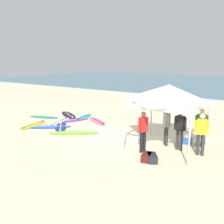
{
  "coord_description": "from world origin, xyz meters",
  "views": [
    {
      "loc": [
        6.71,
        -9.74,
        3.78
      ],
      "look_at": [
        -0.51,
        1.14,
        1.0
      ],
      "focal_mm": 39.91,
      "sensor_mm": 36.0,
      "label": 1
    }
  ],
  "objects_px": {
    "person_grey": "(167,124)",
    "surfboard_navy": "(61,126)",
    "surfboard_yellow": "(33,125)",
    "gear_bag_near_tent": "(152,158)",
    "person_black": "(180,127)",
    "person_red": "(143,129)",
    "surfboard_teal": "(44,117)",
    "surfboard_pink": "(97,121)",
    "surfboard_blue": "(50,127)",
    "surfboard_lime": "(74,133)",
    "cooler_box": "(186,139)",
    "person_green": "(201,125)",
    "surfboard_purple": "(72,120)",
    "surfboard_black": "(69,115)",
    "surfboard_cyan": "(84,117)",
    "gear_bag_by_pole": "(147,157)",
    "surfboard_white": "(59,122)",
    "person_yellow": "(201,131)",
    "canopy_tent": "(169,93)"
  },
  "relations": [
    {
      "from": "person_grey",
      "to": "surfboard_navy",
      "type": "bearing_deg",
      "value": -176.37
    },
    {
      "from": "surfboard_yellow",
      "to": "gear_bag_near_tent",
      "type": "bearing_deg",
      "value": -6.79
    },
    {
      "from": "person_black",
      "to": "person_red",
      "type": "height_order",
      "value": "same"
    },
    {
      "from": "surfboard_teal",
      "to": "surfboard_pink",
      "type": "bearing_deg",
      "value": 15.55
    },
    {
      "from": "surfboard_pink",
      "to": "surfboard_blue",
      "type": "distance_m",
      "value": 2.91
    },
    {
      "from": "surfboard_lime",
      "to": "cooler_box",
      "type": "xyz_separation_m",
      "value": [
        5.35,
        1.64,
        0.16
      ]
    },
    {
      "from": "person_green",
      "to": "cooler_box",
      "type": "relative_size",
      "value": 3.42
    },
    {
      "from": "surfboard_purple",
      "to": "person_grey",
      "type": "height_order",
      "value": "person_grey"
    },
    {
      "from": "surfboard_black",
      "to": "surfboard_blue",
      "type": "height_order",
      "value": "same"
    },
    {
      "from": "surfboard_black",
      "to": "cooler_box",
      "type": "relative_size",
      "value": 5.08
    },
    {
      "from": "surfboard_cyan",
      "to": "gear_bag_by_pole",
      "type": "xyz_separation_m",
      "value": [
        6.55,
        -4.11,
        0.1
      ]
    },
    {
      "from": "surfboard_white",
      "to": "gear_bag_near_tent",
      "type": "distance_m",
      "value": 7.55
    },
    {
      "from": "person_green",
      "to": "person_yellow",
      "type": "relative_size",
      "value": 1.0
    },
    {
      "from": "surfboard_pink",
      "to": "cooler_box",
      "type": "xyz_separation_m",
      "value": [
        5.79,
        -0.99,
        0.16
      ]
    },
    {
      "from": "surfboard_teal",
      "to": "person_green",
      "type": "xyz_separation_m",
      "value": [
        10.09,
        -0.13,
        0.95
      ]
    },
    {
      "from": "person_green",
      "to": "person_yellow",
      "type": "height_order",
      "value": "same"
    },
    {
      "from": "surfboard_yellow",
      "to": "cooler_box",
      "type": "distance_m",
      "value": 8.56
    },
    {
      "from": "surfboard_navy",
      "to": "cooler_box",
      "type": "bearing_deg",
      "value": 9.31
    },
    {
      "from": "surfboard_black",
      "to": "person_red",
      "type": "distance_m",
      "value": 8.11
    },
    {
      "from": "surfboard_black",
      "to": "person_grey",
      "type": "xyz_separation_m",
      "value": [
        7.81,
        -2.04,
        0.95
      ]
    },
    {
      "from": "canopy_tent",
      "to": "surfboard_lime",
      "type": "bearing_deg",
      "value": -172.32
    },
    {
      "from": "surfboard_purple",
      "to": "person_black",
      "type": "xyz_separation_m",
      "value": [
        7.25,
        -1.25,
        0.95
      ]
    },
    {
      "from": "surfboard_navy",
      "to": "surfboard_teal",
      "type": "bearing_deg",
      "value": 157.27
    },
    {
      "from": "surfboard_yellow",
      "to": "person_yellow",
      "type": "height_order",
      "value": "person_yellow"
    },
    {
      "from": "surfboard_yellow",
      "to": "surfboard_white",
      "type": "distance_m",
      "value": 1.52
    },
    {
      "from": "surfboard_purple",
      "to": "cooler_box",
      "type": "distance_m",
      "value": 7.26
    },
    {
      "from": "surfboard_yellow",
      "to": "surfboard_black",
      "type": "relative_size",
      "value": 0.85
    },
    {
      "from": "canopy_tent",
      "to": "person_yellow",
      "type": "distance_m",
      "value": 2.02
    },
    {
      "from": "person_black",
      "to": "cooler_box",
      "type": "bearing_deg",
      "value": 89.96
    },
    {
      "from": "surfboard_white",
      "to": "person_grey",
      "type": "height_order",
      "value": "person_grey"
    },
    {
      "from": "surfboard_purple",
      "to": "person_grey",
      "type": "relative_size",
      "value": 1.34
    },
    {
      "from": "person_black",
      "to": "gear_bag_near_tent",
      "type": "xyz_separation_m",
      "value": [
        -0.43,
        -1.75,
        -0.85
      ]
    },
    {
      "from": "surfboard_blue",
      "to": "cooler_box",
      "type": "relative_size",
      "value": 4.49
    },
    {
      "from": "surfboard_white",
      "to": "surfboard_pink",
      "type": "bearing_deg",
      "value": 38.0
    },
    {
      "from": "surfboard_pink",
      "to": "surfboard_black",
      "type": "distance_m",
      "value": 2.73
    },
    {
      "from": "canopy_tent",
      "to": "surfboard_purple",
      "type": "xyz_separation_m",
      "value": [
        -6.69,
        1.27,
        -2.35
      ]
    },
    {
      "from": "surfboard_pink",
      "to": "surfboard_purple",
      "type": "bearing_deg",
      "value": -153.81
    },
    {
      "from": "surfboard_lime",
      "to": "person_black",
      "type": "relative_size",
      "value": 1.46
    },
    {
      "from": "surfboard_purple",
      "to": "surfboard_lime",
      "type": "bearing_deg",
      "value": -45.16
    },
    {
      "from": "person_black",
      "to": "surfboard_black",
      "type": "bearing_deg",
      "value": 164.9
    },
    {
      "from": "surfboard_cyan",
      "to": "person_grey",
      "type": "distance_m",
      "value": 6.9
    },
    {
      "from": "surfboard_purple",
      "to": "surfboard_pink",
      "type": "xyz_separation_m",
      "value": [
        1.46,
        0.72,
        0.0
      ]
    },
    {
      "from": "surfboard_blue",
      "to": "person_red",
      "type": "height_order",
      "value": "person_red"
    },
    {
      "from": "surfboard_teal",
      "to": "surfboard_white",
      "type": "distance_m",
      "value": 1.85
    },
    {
      "from": "person_green",
      "to": "cooler_box",
      "type": "bearing_deg",
      "value": 166.26
    },
    {
      "from": "surfboard_pink",
      "to": "person_grey",
      "type": "relative_size",
      "value": 1.27
    },
    {
      "from": "cooler_box",
      "to": "person_black",
      "type": "bearing_deg",
      "value": -90.04
    },
    {
      "from": "surfboard_white",
      "to": "surfboard_cyan",
      "type": "distance_m",
      "value": 1.85
    },
    {
      "from": "surfboard_yellow",
      "to": "surfboard_purple",
      "type": "distance_m",
      "value": 2.33
    },
    {
      "from": "surfboard_blue",
      "to": "cooler_box",
      "type": "bearing_deg",
      "value": 11.92
    }
  ]
}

